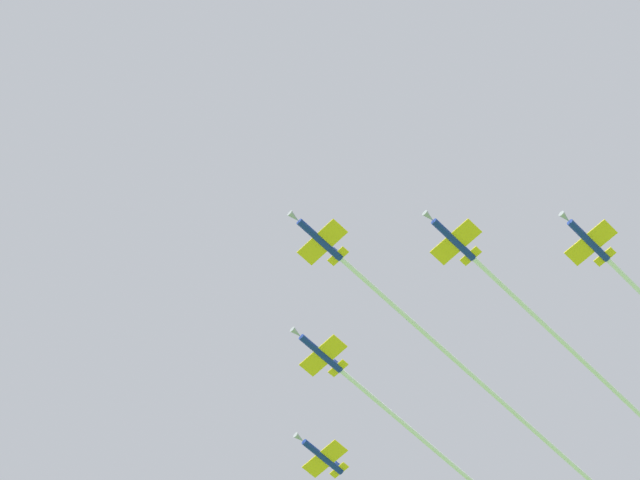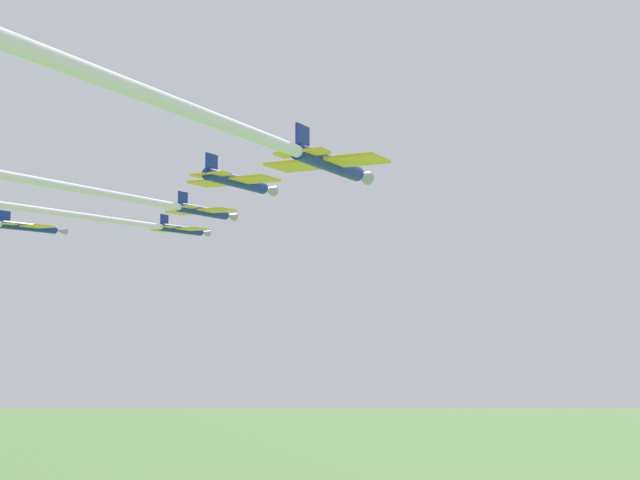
% 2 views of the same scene
% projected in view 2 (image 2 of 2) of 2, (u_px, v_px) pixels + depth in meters
% --- Properties ---
extents(jet_lead, '(33.64, 72.50, 2.45)m').
position_uv_depth(jet_lead, '(47.00, 211.00, 84.99)').
color(jet_lead, navy).
extents(jet_starboard_inner, '(27.54, 58.64, 2.45)m').
position_uv_depth(jet_starboard_inner, '(90.00, 191.00, 70.88)').
color(jet_starboard_inner, navy).
extents(jet_starboard_outer, '(8.97, 11.56, 2.45)m').
position_uv_depth(jet_starboard_outer, '(238.00, 182.00, 67.24)').
color(jet_starboard_outer, navy).
extents(jet_port_trail, '(27.70, 59.01, 2.45)m').
position_uv_depth(jet_port_trail, '(152.00, 96.00, 33.66)').
color(jet_port_trail, navy).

